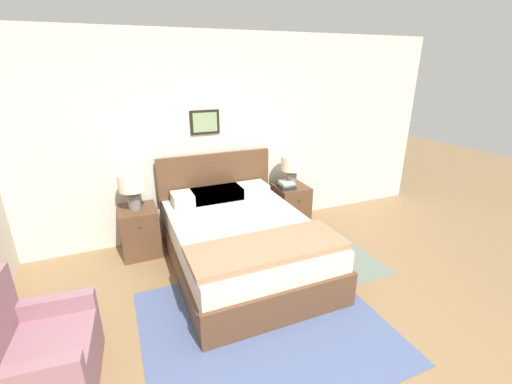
% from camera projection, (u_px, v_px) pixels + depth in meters
% --- Properties ---
extents(wall_back, '(7.01, 0.09, 2.60)m').
position_uv_depth(wall_back, '(204.00, 139.00, 4.44)').
color(wall_back, beige).
rests_on(wall_back, ground_plane).
extents(area_rug_main, '(2.10, 1.86, 0.01)m').
position_uv_depth(area_rug_main, '(264.00, 325.00, 3.08)').
color(area_rug_main, '#47567F').
rests_on(area_rug_main, ground_plane).
extents(area_rug_bedside, '(0.96, 1.17, 0.01)m').
position_uv_depth(area_rug_bedside, '(330.00, 257.00, 4.17)').
color(area_rug_bedside, slate).
rests_on(area_rug_bedside, ground_plane).
extents(bed, '(1.52, 2.08, 1.12)m').
position_uv_depth(bed, '(242.00, 241.00, 3.88)').
color(bed, brown).
rests_on(bed, ground_plane).
extents(armchair, '(0.71, 0.82, 0.88)m').
position_uv_depth(armchair, '(37.00, 359.00, 2.37)').
color(armchair, '#8E606B').
rests_on(armchair, ground_plane).
extents(nightstand_near_window, '(0.44, 0.50, 0.59)m').
position_uv_depth(nightstand_near_window, '(140.00, 231.00, 4.18)').
color(nightstand_near_window, brown).
rests_on(nightstand_near_window, ground_plane).
extents(nightstand_by_door, '(0.44, 0.50, 0.59)m').
position_uv_depth(nightstand_by_door, '(290.00, 205.00, 4.93)').
color(nightstand_by_door, brown).
rests_on(nightstand_by_door, ground_plane).
extents(table_lamp_near_window, '(0.31, 0.31, 0.44)m').
position_uv_depth(table_lamp_near_window, '(132.00, 185.00, 3.95)').
color(table_lamp_near_window, slate).
rests_on(table_lamp_near_window, nightstand_near_window).
extents(table_lamp_by_door, '(0.31, 0.31, 0.44)m').
position_uv_depth(table_lamp_by_door, '(292.00, 166.00, 4.72)').
color(table_lamp_by_door, slate).
rests_on(table_lamp_by_door, nightstand_by_door).
extents(book_thick_bottom, '(0.22, 0.24, 0.04)m').
position_uv_depth(book_thick_bottom, '(286.00, 186.00, 4.75)').
color(book_thick_bottom, '#232328').
rests_on(book_thick_bottom, nightstand_by_door).
extents(book_hardcover_middle, '(0.20, 0.21, 0.03)m').
position_uv_depth(book_hardcover_middle, '(287.00, 184.00, 4.73)').
color(book_hardcover_middle, '#4C7551').
rests_on(book_hardcover_middle, book_thick_bottom).
extents(book_novel_upper, '(0.18, 0.22, 0.03)m').
position_uv_depth(book_novel_upper, '(287.00, 182.00, 4.72)').
color(book_novel_upper, silver).
rests_on(book_novel_upper, book_hardcover_middle).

